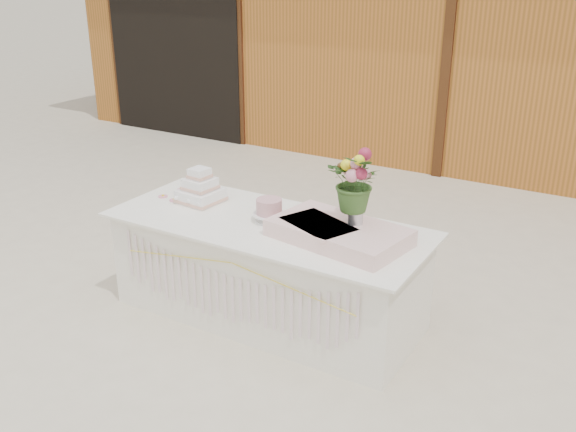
# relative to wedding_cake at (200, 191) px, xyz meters

# --- Properties ---
(ground) EXTENTS (80.00, 80.00, 0.00)m
(ground) POSITION_rel_wedding_cake_xyz_m (0.69, -0.10, -0.86)
(ground) COLOR beige
(ground) RESTS_ON ground
(barn) EXTENTS (12.60, 4.60, 3.30)m
(barn) POSITION_rel_wedding_cake_xyz_m (0.67, 5.89, 0.81)
(barn) COLOR #AD6124
(barn) RESTS_ON ground
(cake_table) EXTENTS (2.40, 1.00, 0.77)m
(cake_table) POSITION_rel_wedding_cake_xyz_m (0.69, -0.11, -0.48)
(cake_table) COLOR white
(cake_table) RESTS_ON ground
(wedding_cake) EXTENTS (0.34, 0.34, 0.28)m
(wedding_cake) POSITION_rel_wedding_cake_xyz_m (0.00, 0.00, 0.00)
(wedding_cake) COLOR white
(wedding_cake) RESTS_ON cake_table
(pink_cake_stand) EXTENTS (0.24, 0.24, 0.17)m
(pink_cake_stand) POSITION_rel_wedding_cake_xyz_m (0.69, -0.07, 0.00)
(pink_cake_stand) COLOR white
(pink_cake_stand) RESTS_ON cake_table
(satin_runner) EXTENTS (0.99, 0.67, 0.12)m
(satin_runner) POSITION_rel_wedding_cake_xyz_m (1.28, -0.12, -0.04)
(satin_runner) COLOR #FFCECD
(satin_runner) RESTS_ON cake_table
(flower_vase) EXTENTS (0.10, 0.10, 0.14)m
(flower_vase) POSITION_rel_wedding_cake_xyz_m (1.36, -0.04, 0.09)
(flower_vase) COLOR silver
(flower_vase) RESTS_ON satin_runner
(bouquet) EXTENTS (0.38, 0.33, 0.41)m
(bouquet) POSITION_rel_wedding_cake_xyz_m (1.36, -0.04, 0.37)
(bouquet) COLOR #355A24
(bouquet) RESTS_ON flower_vase
(loose_flowers) EXTENTS (0.20, 0.39, 0.02)m
(loose_flowers) POSITION_rel_wedding_cake_xyz_m (-0.27, 0.05, -0.08)
(loose_flowers) COLOR pink
(loose_flowers) RESTS_ON cake_table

